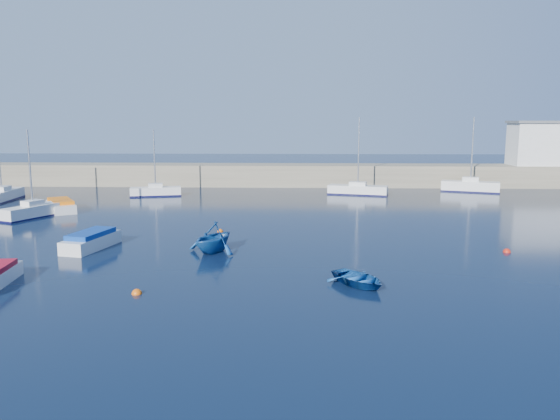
{
  "coord_description": "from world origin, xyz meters",
  "views": [
    {
      "loc": [
        -0.57,
        -20.69,
        7.95
      ],
      "look_at": [
        -1.89,
        17.79,
        1.6
      ],
      "focal_mm": 35.0,
      "sensor_mm": 36.0,
      "label": 1
    }
  ],
  "objects_px": {
    "sailboat_4": "(2,195)",
    "sailboat_5": "(156,191)",
    "sailboat_6": "(358,190)",
    "motorboat_1": "(91,240)",
    "sailboat_7": "(470,186)",
    "sailboat_3": "(33,211)",
    "harbor_office": "(554,144)",
    "dinghy_left": "(213,237)",
    "dinghy_center": "(358,279)",
    "motorboat_2": "(61,205)"
  },
  "relations": [
    {
      "from": "sailboat_3",
      "to": "motorboat_1",
      "type": "height_order",
      "value": "sailboat_3"
    },
    {
      "from": "sailboat_4",
      "to": "sailboat_3",
      "type": "bearing_deg",
      "value": -54.03
    },
    {
      "from": "sailboat_6",
      "to": "dinghy_center",
      "type": "xyz_separation_m",
      "value": [
        -3.46,
        -32.96,
        -0.23
      ]
    },
    {
      "from": "sailboat_5",
      "to": "dinghy_center",
      "type": "height_order",
      "value": "sailboat_5"
    },
    {
      "from": "sailboat_7",
      "to": "dinghy_left",
      "type": "relative_size",
      "value": 2.34
    },
    {
      "from": "motorboat_1",
      "to": "dinghy_left",
      "type": "distance_m",
      "value": 7.86
    },
    {
      "from": "harbor_office",
      "to": "sailboat_4",
      "type": "bearing_deg",
      "value": -166.97
    },
    {
      "from": "harbor_office",
      "to": "motorboat_1",
      "type": "xyz_separation_m",
      "value": [
        -43.54,
        -33.76,
        -4.58
      ]
    },
    {
      "from": "harbor_office",
      "to": "dinghy_center",
      "type": "bearing_deg",
      "value": -124.0
    },
    {
      "from": "sailboat_6",
      "to": "dinghy_left",
      "type": "xyz_separation_m",
      "value": [
        -11.55,
        -26.5,
        0.38
      ]
    },
    {
      "from": "sailboat_4",
      "to": "dinghy_left",
      "type": "xyz_separation_m",
      "value": [
        24.36,
        -20.59,
        0.35
      ]
    },
    {
      "from": "motorboat_2",
      "to": "dinghy_left",
      "type": "bearing_deg",
      "value": -75.57
    },
    {
      "from": "dinghy_left",
      "to": "sailboat_6",
      "type": "bearing_deg",
      "value": 92.89
    },
    {
      "from": "sailboat_3",
      "to": "dinghy_center",
      "type": "height_order",
      "value": "sailboat_3"
    },
    {
      "from": "sailboat_6",
      "to": "sailboat_7",
      "type": "bearing_deg",
      "value": -62.89
    },
    {
      "from": "sailboat_3",
      "to": "sailboat_6",
      "type": "relative_size",
      "value": 0.87
    },
    {
      "from": "motorboat_1",
      "to": "dinghy_left",
      "type": "bearing_deg",
      "value": 7.18
    },
    {
      "from": "sailboat_5",
      "to": "dinghy_left",
      "type": "distance_m",
      "value": 26.55
    },
    {
      "from": "sailboat_4",
      "to": "dinghy_center",
      "type": "distance_m",
      "value": 42.25
    },
    {
      "from": "sailboat_3",
      "to": "sailboat_6",
      "type": "distance_m",
      "value": 32.06
    },
    {
      "from": "sailboat_6",
      "to": "motorboat_1",
      "type": "height_order",
      "value": "sailboat_6"
    },
    {
      "from": "motorboat_1",
      "to": "harbor_office",
      "type": "bearing_deg",
      "value": 50.36
    },
    {
      "from": "harbor_office",
      "to": "sailboat_5",
      "type": "bearing_deg",
      "value": -167.78
    },
    {
      "from": "sailboat_3",
      "to": "dinghy_left",
      "type": "distance_m",
      "value": 20.21
    },
    {
      "from": "harbor_office",
      "to": "sailboat_4",
      "type": "height_order",
      "value": "sailboat_4"
    },
    {
      "from": "sailboat_4",
      "to": "dinghy_left",
      "type": "relative_size",
      "value": 2.34
    },
    {
      "from": "sailboat_4",
      "to": "sailboat_7",
      "type": "relative_size",
      "value": 1.0
    },
    {
      "from": "sailboat_4",
      "to": "sailboat_6",
      "type": "xyz_separation_m",
      "value": [
        35.91,
        5.91,
        -0.03
      ]
    },
    {
      "from": "harbor_office",
      "to": "sailboat_7",
      "type": "distance_m",
      "value": 13.21
    },
    {
      "from": "motorboat_1",
      "to": "sailboat_5",
      "type": "bearing_deg",
      "value": 107.75
    },
    {
      "from": "sailboat_5",
      "to": "motorboat_1",
      "type": "bearing_deg",
      "value": 171.41
    },
    {
      "from": "motorboat_1",
      "to": "sailboat_7",
      "type": "bearing_deg",
      "value": 54.07
    },
    {
      "from": "motorboat_2",
      "to": "dinghy_center",
      "type": "relative_size",
      "value": 1.66
    },
    {
      "from": "sailboat_3",
      "to": "sailboat_4",
      "type": "distance_m",
      "value": 11.98
    },
    {
      "from": "sailboat_5",
      "to": "sailboat_7",
      "type": "distance_m",
      "value": 34.72
    },
    {
      "from": "sailboat_3",
      "to": "dinghy_left",
      "type": "bearing_deg",
      "value": -10.27
    },
    {
      "from": "sailboat_4",
      "to": "sailboat_6",
      "type": "bearing_deg",
      "value": 5.66
    },
    {
      "from": "harbor_office",
      "to": "sailboat_3",
      "type": "distance_m",
      "value": 57.49
    },
    {
      "from": "sailboat_7",
      "to": "sailboat_6",
      "type": "bearing_deg",
      "value": 121.29
    },
    {
      "from": "sailboat_5",
      "to": "motorboat_2",
      "type": "distance_m",
      "value": 11.46
    },
    {
      "from": "motorboat_2",
      "to": "dinghy_left",
      "type": "relative_size",
      "value": 1.48
    },
    {
      "from": "sailboat_5",
      "to": "motorboat_1",
      "type": "height_order",
      "value": "sailboat_5"
    },
    {
      "from": "sailboat_4",
      "to": "dinghy_left",
      "type": "bearing_deg",
      "value": -43.9
    },
    {
      "from": "sailboat_5",
      "to": "sailboat_7",
      "type": "height_order",
      "value": "sailboat_7"
    },
    {
      "from": "sailboat_7",
      "to": "motorboat_1",
      "type": "bearing_deg",
      "value": 150.67
    },
    {
      "from": "harbor_office",
      "to": "motorboat_2",
      "type": "distance_m",
      "value": 55.44
    },
    {
      "from": "sailboat_5",
      "to": "dinghy_center",
      "type": "distance_m",
      "value": 35.94
    },
    {
      "from": "motorboat_1",
      "to": "dinghy_center",
      "type": "relative_size",
      "value": 1.5
    },
    {
      "from": "sailboat_4",
      "to": "sailboat_5",
      "type": "distance_m",
      "value": 14.93
    },
    {
      "from": "dinghy_center",
      "to": "dinghy_left",
      "type": "bearing_deg",
      "value": 105.31
    }
  ]
}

